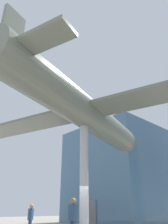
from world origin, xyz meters
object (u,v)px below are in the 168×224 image
Objects in this scene: suspended_airplane at (85,113)px; visitor_second at (30,217)px; visitor_person at (73,216)px; support_pylon_central at (84,177)px.

visitor_second is at bearing -173.18° from suspended_airplane.
visitor_person is at bearing -82.03° from suspended_airplane.
visitor_person is at bearing -133.88° from visitor_second.
support_pylon_central is at bearing 110.19° from visitor_person.
visitor_second is (-3.13, -1.45, -6.00)m from suspended_airplane.
suspended_airplane is at bearing -109.00° from visitor_second.
visitor_person is at bearing -63.07° from support_pylon_central.
suspended_airplane is at bearing 109.21° from visitor_person.
support_pylon_central is at bearing -90.00° from suspended_airplane.
suspended_airplane is 6.08m from visitor_person.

